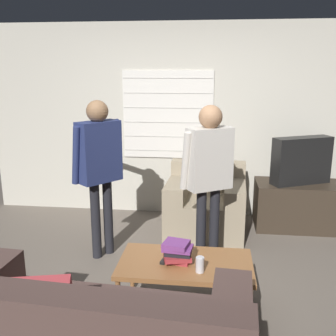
% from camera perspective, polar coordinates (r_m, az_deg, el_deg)
% --- Properties ---
extents(ground_plane, '(16.00, 16.00, 0.00)m').
position_cam_1_polar(ground_plane, '(3.78, -1.43, -17.12)').
color(ground_plane, '#665B51').
extents(wall_back, '(5.20, 0.08, 2.55)m').
position_cam_1_polar(wall_back, '(5.29, 1.54, 6.77)').
color(wall_back, '#BCB7A8').
rests_on(wall_back, ground_plane).
extents(armchair_beige, '(0.97, 0.89, 0.83)m').
position_cam_1_polar(armchair_beige, '(4.86, 5.52, -5.42)').
color(armchair_beige, gray).
rests_on(armchair_beige, ground_plane).
extents(coffee_table, '(1.09, 0.60, 0.44)m').
position_cam_1_polar(coffee_table, '(3.32, 2.55, -14.04)').
color(coffee_table, brown).
rests_on(coffee_table, ground_plane).
extents(tv_stand, '(1.05, 0.56, 0.58)m').
position_cam_1_polar(tv_stand, '(5.23, 18.30, -5.17)').
color(tv_stand, '#33281E').
rests_on(tv_stand, ground_plane).
extents(tv, '(0.76, 0.50, 0.58)m').
position_cam_1_polar(tv, '(5.08, 18.79, 1.04)').
color(tv, black).
rests_on(tv, tv_stand).
extents(person_left_standing, '(0.54, 0.82, 1.67)m').
position_cam_1_polar(person_left_standing, '(4.09, -10.01, 1.27)').
color(person_left_standing, black).
rests_on(person_left_standing, ground_plane).
extents(person_right_standing, '(0.54, 0.80, 1.63)m').
position_cam_1_polar(person_right_standing, '(3.88, 5.93, 0.36)').
color(person_right_standing, black).
rests_on(person_right_standing, ground_plane).
extents(book_stack, '(0.25, 0.22, 0.18)m').
position_cam_1_polar(book_stack, '(3.25, 1.37, -12.05)').
color(book_stack, maroon).
rests_on(book_stack, coffee_table).
extents(soda_can, '(0.07, 0.07, 0.13)m').
position_cam_1_polar(soda_can, '(3.13, 4.66, -13.78)').
color(soda_can, silver).
rests_on(soda_can, coffee_table).
extents(spare_remote, '(0.07, 0.14, 0.02)m').
position_cam_1_polar(spare_remote, '(3.30, -0.46, -13.21)').
color(spare_remote, black).
rests_on(spare_remote, coffee_table).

